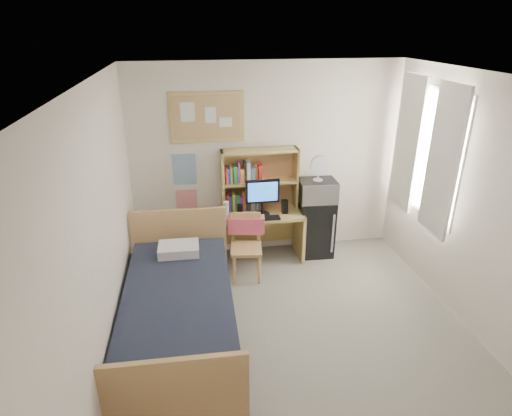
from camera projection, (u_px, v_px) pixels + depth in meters
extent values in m
cube|color=gray|center=(304.00, 345.00, 4.36)|extent=(3.60, 4.20, 0.02)
cube|color=white|center=(319.00, 80.00, 3.32)|extent=(3.60, 4.20, 0.02)
cube|color=white|center=(267.00, 161.00, 5.74)|extent=(3.60, 0.04, 2.60)
cube|color=white|center=(102.00, 246.00, 3.57)|extent=(0.04, 4.20, 2.60)
cube|color=white|center=(491.00, 217.00, 4.11)|extent=(0.04, 4.20, 2.60)
cube|color=white|center=(426.00, 152.00, 5.07)|extent=(0.10, 1.40, 1.70)
cube|color=silver|center=(443.00, 162.00, 4.70)|extent=(0.04, 0.55, 1.70)
cube|color=silver|center=(408.00, 144.00, 5.42)|extent=(0.04, 0.55, 1.70)
cube|color=tan|center=(207.00, 117.00, 5.36)|extent=(0.94, 0.03, 0.64)
cube|color=#285EA2|center=(185.00, 169.00, 5.59)|extent=(0.30, 0.01, 0.42)
cube|color=red|center=(187.00, 202.00, 5.77)|extent=(0.28, 0.01, 0.36)
cube|color=tan|center=(261.00, 236.00, 5.83)|extent=(1.10, 0.56, 0.69)
cube|color=tan|center=(246.00, 248.00, 5.34)|extent=(0.47, 0.47, 0.84)
cube|color=black|center=(315.00, 226.00, 5.96)|extent=(0.49, 0.49, 0.81)
cube|color=black|center=(179.00, 316.00, 4.30)|extent=(1.14, 2.21, 0.60)
cube|color=tan|center=(260.00, 180.00, 5.67)|extent=(1.01, 0.27, 0.83)
cube|color=black|center=(262.00, 198.00, 5.55)|extent=(0.44, 0.04, 0.47)
cube|color=black|center=(264.00, 218.00, 5.51)|extent=(0.41, 0.13, 0.02)
cube|color=black|center=(240.00, 210.00, 5.56)|extent=(0.07, 0.07, 0.16)
cube|color=black|center=(285.00, 207.00, 5.65)|extent=(0.08, 0.08, 0.18)
cylinder|color=silver|center=(226.00, 210.00, 5.48)|extent=(0.07, 0.07, 0.23)
cube|color=#DE5468|center=(246.00, 225.00, 5.43)|extent=(0.48, 0.20, 0.22)
cube|color=#B6B6BA|center=(317.00, 190.00, 5.72)|extent=(0.50, 0.39, 0.28)
cylinder|color=silver|center=(319.00, 169.00, 5.60)|extent=(0.27, 0.27, 0.32)
cube|color=silver|center=(179.00, 249.00, 4.84)|extent=(0.46, 0.33, 0.11)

